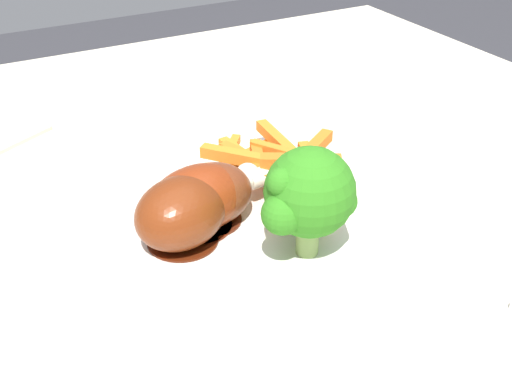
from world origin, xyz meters
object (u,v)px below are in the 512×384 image
object	(u,v)px
carrot_fries_pile	(274,164)
broccoli_floret_front	(308,193)
broccoli_floret_middle	(302,183)
dinner_plate	(256,222)
chicken_drumstick_near	(202,198)
chicken_drumstick_extra	(185,211)
chicken_drumstick_far	(215,194)
dining_table	(342,347)

from	to	relation	value
carrot_fries_pile	broccoli_floret_front	bearing A→B (deg)	162.90
broccoli_floret_front	broccoli_floret_middle	world-z (taller)	broccoli_floret_front
dinner_plate	chicken_drumstick_near	world-z (taller)	chicken_drumstick_near
broccoli_floret_front	chicken_drumstick_near	distance (m)	0.08
dinner_plate	chicken_drumstick_extra	world-z (taller)	chicken_drumstick_extra
broccoli_floret_front	chicken_drumstick_far	bearing A→B (deg)	28.43
broccoli_floret_middle	chicken_drumstick_near	xyz separation A→B (m)	(0.03, 0.06, -0.01)
dining_table	broccoli_floret_middle	bearing A→B (deg)	61.59
chicken_drumstick_near	chicken_drumstick_far	xyz separation A→B (m)	(0.00, -0.01, -0.00)
dining_table	broccoli_floret_front	distance (m)	0.18
carrot_fries_pile	chicken_drumstick_near	size ratio (longest dim) A/B	1.10
chicken_drumstick_extra	carrot_fries_pile	bearing A→B (deg)	-66.58
broccoli_floret_middle	chicken_drumstick_extra	distance (m)	0.08
dining_table	chicken_drumstick_extra	world-z (taller)	chicken_drumstick_extra
carrot_fries_pile	chicken_drumstick_far	size ratio (longest dim) A/B	1.25
dining_table	chicken_drumstick_far	size ratio (longest dim) A/B	8.81
broccoli_floret_front	chicken_drumstick_near	bearing A→B (deg)	36.66
chicken_drumstick_far	chicken_drumstick_extra	world-z (taller)	chicken_drumstick_extra
broccoli_floret_front	chicken_drumstick_extra	distance (m)	0.09
dinner_plate	chicken_drumstick_far	bearing A→B (deg)	70.70
chicken_drumstick_near	carrot_fries_pile	bearing A→B (deg)	-68.51
dinner_plate	chicken_drumstick_far	xyz separation A→B (m)	(0.01, 0.03, 0.03)
dining_table	chicken_drumstick_extra	bearing A→B (deg)	69.93
dining_table	chicken_drumstick_far	world-z (taller)	chicken_drumstick_far
broccoli_floret_middle	chicken_drumstick_near	size ratio (longest dim) A/B	0.45
broccoli_floret_front	chicken_drumstick_extra	xyz separation A→B (m)	(0.05, 0.06, -0.02)
dining_table	chicken_drumstick_near	distance (m)	0.18
broccoli_floret_middle	carrot_fries_pile	world-z (taller)	broccoli_floret_middle
chicken_drumstick_far	carrot_fries_pile	bearing A→B (deg)	-67.18
broccoli_floret_front	broccoli_floret_middle	size ratio (longest dim) A/B	1.35
dinner_plate	chicken_drumstick_far	distance (m)	0.04
broccoli_floret_middle	chicken_drumstick_far	distance (m)	0.06
chicken_drumstick_near	chicken_drumstick_extra	distance (m)	0.02
dinner_plate	chicken_drumstick_near	distance (m)	0.05
carrot_fries_pile	chicken_drumstick_far	distance (m)	0.07
carrot_fries_pile	chicken_drumstick_extra	bearing A→B (deg)	113.42
broccoli_floret_front	chicken_drumstick_far	distance (m)	0.08
chicken_drumstick_near	chicken_drumstick_far	bearing A→B (deg)	-76.47
dining_table	dinner_plate	xyz separation A→B (m)	(0.05, 0.06, 0.12)
broccoli_floret_middle	carrot_fries_pile	bearing A→B (deg)	-12.79
dining_table	broccoli_floret_middle	distance (m)	0.16
dining_table	broccoli_floret_middle	size ratio (longest dim) A/B	17.25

